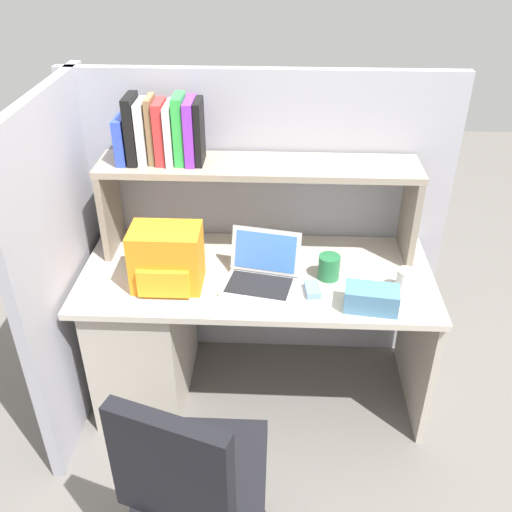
# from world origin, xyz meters

# --- Properties ---
(ground_plane) EXTENTS (8.00, 8.00, 0.00)m
(ground_plane) POSITION_xyz_m (0.00, 0.00, 0.00)
(ground_plane) COLOR slate
(desk) EXTENTS (1.60, 0.70, 0.73)m
(desk) POSITION_xyz_m (-0.39, 0.00, 0.40)
(desk) COLOR beige
(desk) RESTS_ON ground_plane
(cubicle_partition_rear) EXTENTS (1.84, 0.05, 1.55)m
(cubicle_partition_rear) POSITION_xyz_m (0.00, 0.38, 0.78)
(cubicle_partition_rear) COLOR #9E9EA8
(cubicle_partition_rear) RESTS_ON ground_plane
(cubicle_partition_left) EXTENTS (0.05, 1.06, 1.55)m
(cubicle_partition_left) POSITION_xyz_m (-0.85, -0.05, 0.78)
(cubicle_partition_left) COLOR #9E9EA8
(cubicle_partition_left) RESTS_ON ground_plane
(overhead_hutch) EXTENTS (1.44, 0.28, 0.45)m
(overhead_hutch) POSITION_xyz_m (0.00, 0.20, 1.08)
(overhead_hutch) COLOR gray
(overhead_hutch) RESTS_ON desk
(reference_books_on_shelf) EXTENTS (0.38, 0.18, 0.30)m
(reference_books_on_shelf) POSITION_xyz_m (-0.42, 0.20, 1.32)
(reference_books_on_shelf) COLOR blue
(reference_books_on_shelf) RESTS_ON overhead_hutch
(laptop) EXTENTS (0.36, 0.32, 0.22)m
(laptop) POSITION_xyz_m (0.03, -0.08, 0.78)
(laptop) COLOR #B7BABF
(laptop) RESTS_ON desk
(backpack) EXTENTS (0.30, 0.23, 0.27)m
(backpack) POSITION_xyz_m (-0.38, -0.11, 0.86)
(backpack) COLOR orange
(backpack) RESTS_ON desk
(computer_mouse) EXTENTS (0.07, 0.11, 0.03)m
(computer_mouse) POSITION_xyz_m (0.25, -0.15, 0.75)
(computer_mouse) COLOR #7299C6
(computer_mouse) RESTS_ON desk
(paper_cup) EXTENTS (0.08, 0.08, 0.10)m
(paper_cup) POSITION_xyz_m (0.65, -0.11, 0.78)
(paper_cup) COLOR white
(paper_cup) RESTS_ON desk
(tissue_box) EXTENTS (0.23, 0.15, 0.10)m
(tissue_box) POSITION_xyz_m (0.48, -0.25, 0.78)
(tissue_box) COLOR teal
(tissue_box) RESTS_ON desk
(snack_canister) EXTENTS (0.10, 0.10, 0.11)m
(snack_canister) POSITION_xyz_m (0.32, -0.03, 0.79)
(snack_canister) COLOR #26723F
(snack_canister) RESTS_ON desk
(office_chair) EXTENTS (0.52, 0.54, 0.93)m
(office_chair) POSITION_xyz_m (-0.17, -0.92, 0.39)
(office_chair) COLOR black
(office_chair) RESTS_ON ground_plane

